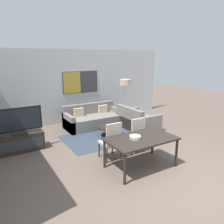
# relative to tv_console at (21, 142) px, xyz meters

# --- Properties ---
(ground_plane) EXTENTS (24.00, 24.00, 0.00)m
(ground_plane) POSITION_rel_tv_console_xyz_m (2.50, -3.20, -0.25)
(ground_plane) COLOR brown
(wall_back) EXTENTS (7.85, 0.09, 2.80)m
(wall_back) POSITION_rel_tv_console_xyz_m (2.51, 1.92, 1.15)
(wall_back) COLOR silver
(wall_back) RESTS_ON ground_plane
(area_rug) EXTENTS (2.97, 1.72, 0.01)m
(area_rug) POSITION_rel_tv_console_xyz_m (2.68, -0.29, -0.25)
(area_rug) COLOR #333D4C
(area_rug) RESTS_ON ground_plane
(tv_console) EXTENTS (1.21, 0.47, 0.50)m
(tv_console) POSITION_rel_tv_console_xyz_m (0.00, 0.00, 0.00)
(tv_console) COLOR black
(tv_console) RESTS_ON ground_plane
(television) EXTENTS (1.23, 0.20, 0.72)m
(television) POSITION_rel_tv_console_xyz_m (0.00, 0.00, 0.61)
(television) COLOR #2D2D33
(television) RESTS_ON tv_console
(sofa_main) EXTENTS (2.09, 0.96, 0.81)m
(sofa_main) POSITION_rel_tv_console_xyz_m (2.68, 0.94, 0.02)
(sofa_main) COLOR slate
(sofa_main) RESTS_ON ground_plane
(sofa_side) EXTENTS (0.96, 1.45, 0.81)m
(sofa_side) POSITION_rel_tv_console_xyz_m (3.89, -0.13, 0.02)
(sofa_side) COLOR slate
(sofa_side) RESTS_ON ground_plane
(coffee_table) EXTENTS (0.81, 0.81, 0.35)m
(coffee_table) POSITION_rel_tv_console_xyz_m (2.68, -0.29, 0.01)
(coffee_table) COLOR black
(coffee_table) RESTS_ON ground_plane
(dining_table) EXTENTS (1.59, 0.95, 0.72)m
(dining_table) POSITION_rel_tv_console_xyz_m (2.24, -2.42, 0.40)
(dining_table) COLOR black
(dining_table) RESTS_ON ground_plane
(dining_chair_left) EXTENTS (0.46, 0.46, 0.98)m
(dining_chair_left) POSITION_rel_tv_console_xyz_m (1.86, -1.74, 0.28)
(dining_chair_left) COLOR #B2A899
(dining_chair_left) RESTS_ON ground_plane
(dining_chair_centre) EXTENTS (0.46, 0.46, 0.98)m
(dining_chair_centre) POSITION_rel_tv_console_xyz_m (2.62, -1.72, 0.28)
(dining_chair_centre) COLOR #B2A899
(dining_chair_centre) RESTS_ON ground_plane
(fruit_bowl) EXTENTS (0.27, 0.27, 0.07)m
(fruit_bowl) POSITION_rel_tv_console_xyz_m (2.10, -2.38, 0.51)
(fruit_bowl) COLOR #B7B2A8
(fruit_bowl) RESTS_ON dining_table
(floor_lamp) EXTENTS (0.41, 0.41, 1.68)m
(floor_lamp) POSITION_rel_tv_console_xyz_m (4.02, 0.79, 1.22)
(floor_lamp) COLOR #2D2D33
(floor_lamp) RESTS_ON ground_plane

